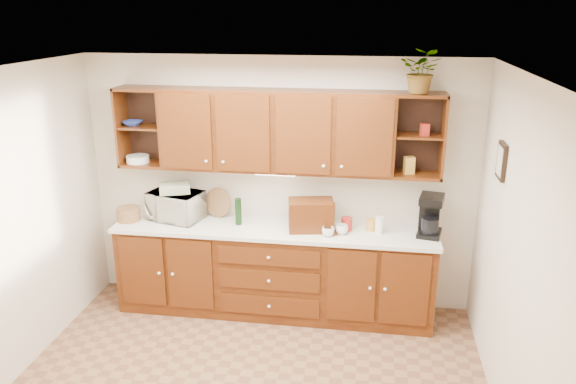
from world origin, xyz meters
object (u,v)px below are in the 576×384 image
(coffee_maker, at_px, (430,216))
(potted_plant, at_px, (422,71))
(bread_box, at_px, (311,215))
(microwave, at_px, (176,206))

(coffee_maker, height_order, potted_plant, potted_plant)
(bread_box, height_order, coffee_maker, coffee_maker)
(coffee_maker, bearing_deg, microwave, -169.19)
(microwave, distance_m, coffee_maker, 2.57)
(coffee_maker, distance_m, potted_plant, 1.37)
(microwave, bearing_deg, potted_plant, 15.74)
(microwave, height_order, coffee_maker, coffee_maker)
(coffee_maker, bearing_deg, potted_plant, 172.31)
(microwave, relative_size, coffee_maker, 1.32)
(microwave, relative_size, bread_box, 1.22)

